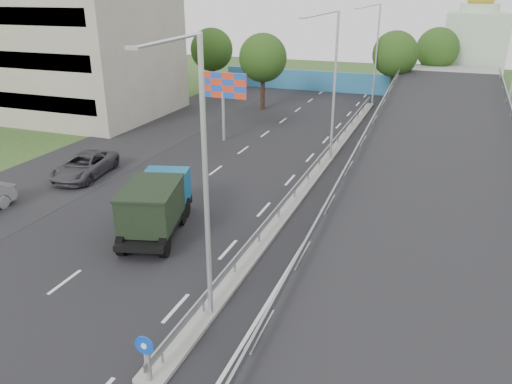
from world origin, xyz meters
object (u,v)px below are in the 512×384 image
at_px(dump_truck, 156,204).
at_px(lamp_post_near, 200,171).
at_px(billboard, 223,89).
at_px(parked_car_c, 85,166).
at_px(sign_bollard, 147,358).
at_px(lamp_post_mid, 332,79).
at_px(church, 474,45).
at_px(lamp_post_far, 375,49).

bearing_deg(dump_truck, lamp_post_near, -61.53).
relative_size(billboard, dump_truck, 0.82).
relative_size(lamp_post_near, parked_car_c, 1.85).
xyz_separation_m(sign_bollard, lamp_post_near, (0.11, 3.83, 4.77)).
xyz_separation_m(lamp_post_mid, church, (9.89, 34.00, -0.50)).
relative_size(lamp_post_far, billboard, 1.83).
bearing_deg(church, sign_bollard, -99.81).
height_order(lamp_post_near, lamp_post_far, same).
relative_size(lamp_post_far, church, 0.73).
distance_m(church, billboard, 37.23).
bearing_deg(billboard, dump_truck, -77.35).
bearing_deg(sign_bollard, lamp_post_far, 89.86).
relative_size(church, dump_truck, 2.05).
bearing_deg(sign_bollard, parked_car_c, 133.55).
bearing_deg(lamp_post_far, sign_bollard, -90.14).
distance_m(lamp_post_far, church, 17.15).
distance_m(lamp_post_mid, parked_car_c, 17.54).
height_order(lamp_post_near, dump_truck, lamp_post_near).
xyz_separation_m(lamp_post_near, billboard, (-9.11, 22.00, -1.62)).
distance_m(lamp_post_near, dump_truck, 8.85).
relative_size(lamp_post_mid, church, 0.73).
relative_size(billboard, parked_car_c, 1.01).
height_order(sign_bollard, church, church).
bearing_deg(lamp_post_near, lamp_post_far, 90.00).
distance_m(lamp_post_near, billboard, 23.87).
height_order(lamp_post_mid, dump_truck, lamp_post_mid).
height_order(billboard, parked_car_c, billboard).
xyz_separation_m(lamp_post_near, parked_car_c, (-14.14, 10.94, -5.05)).
relative_size(lamp_post_near, lamp_post_far, 1.00).
bearing_deg(dump_truck, billboard, 86.83).
bearing_deg(dump_truck, lamp_post_far, 65.24).
relative_size(sign_bollard, dump_truck, 0.25).
height_order(lamp_post_near, church, church).
distance_m(billboard, parked_car_c, 12.63).
xyz_separation_m(sign_bollard, dump_truck, (-5.31, 9.38, 0.51)).
bearing_deg(dump_truck, parked_car_c, 132.51).
bearing_deg(sign_bollard, lamp_post_mid, 89.74).
height_order(lamp_post_mid, church, church).
height_order(church, billboard, church).
bearing_deg(parked_car_c, church, 52.98).
height_order(lamp_post_mid, parked_car_c, lamp_post_mid).
xyz_separation_m(lamp_post_far, dump_truck, (-5.42, -34.45, -4.26)).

